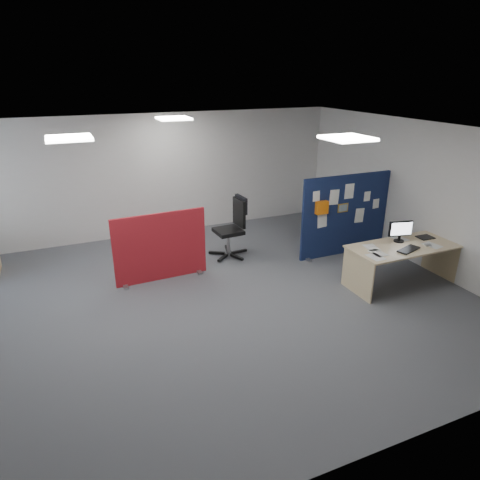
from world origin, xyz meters
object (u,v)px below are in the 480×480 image
object	(u,v)px
main_desk	(401,253)
office_chair	(234,223)
monitor_main	(400,230)
red_divider	(161,248)
navy_divider	(344,215)

from	to	relation	value
main_desk	office_chair	xyz separation A→B (m)	(-2.20, 2.30, 0.12)
monitor_main	main_desk	bearing A→B (deg)	-98.52
main_desk	red_divider	bearing A→B (deg)	154.80
monitor_main	red_divider	distance (m)	4.22
main_desk	red_divider	distance (m)	4.21
navy_divider	red_divider	size ratio (longest dim) A/B	1.20
navy_divider	main_desk	world-z (taller)	navy_divider
navy_divider	main_desk	distance (m)	1.53
main_desk	red_divider	size ratio (longest dim) A/B	1.15
navy_divider	monitor_main	xyz separation A→B (m)	(0.17, -1.36, 0.11)
navy_divider	office_chair	size ratio (longest dim) A/B	1.67
office_chair	main_desk	bearing A→B (deg)	-50.08
main_desk	office_chair	size ratio (longest dim) A/B	1.60
navy_divider	monitor_main	world-z (taller)	navy_divider
office_chair	monitor_main	bearing A→B (deg)	-47.64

